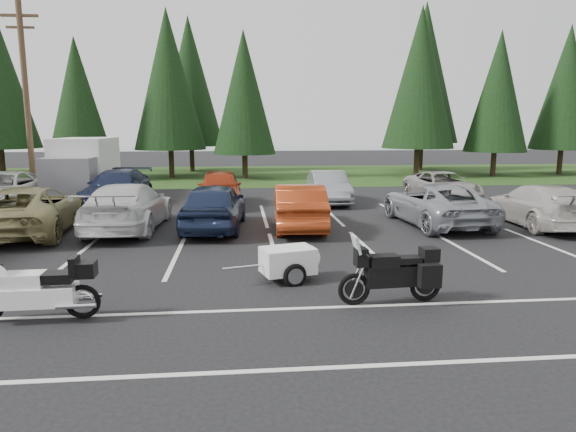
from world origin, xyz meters
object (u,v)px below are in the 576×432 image
at_px(utility_pole, 26,99).
at_px(car_far_0, 1,191).
at_px(car_near_2, 30,210).
at_px(touring_motorcycle, 33,283).
at_px(car_far_4, 442,186).
at_px(adventure_motorcycle, 391,268).
at_px(car_near_7, 539,205).
at_px(cargo_trailer, 288,264).
at_px(car_far_1, 117,188).
at_px(car_far_2, 220,188).
at_px(car_far_3, 329,187).
at_px(car_near_5, 299,206).
at_px(car_near_3, 128,207).
at_px(car_near_4, 214,206).
at_px(car_near_6, 436,204).
at_px(box_truck, 80,169).

distance_m(utility_pole, car_far_0, 4.61).
height_order(car_near_2, touring_motorcycle, car_near_2).
distance_m(car_far_4, adventure_motorcycle, 15.33).
xyz_separation_m(car_near_7, cargo_trailer, (-9.43, -5.61, -0.35)).
bearing_deg(car_far_1, car_near_7, -16.85).
relative_size(car_near_2, car_far_2, 1.22).
bearing_deg(car_far_3, car_near_5, -108.66).
relative_size(car_near_3, car_far_2, 1.19).
bearing_deg(car_near_3, car_near_4, 177.77).
bearing_deg(adventure_motorcycle, car_near_6, 59.08).
height_order(car_near_6, car_far_4, car_near_6).
bearing_deg(car_far_4, car_far_1, 177.00).
distance_m(box_truck, car_near_2, 8.26).
bearing_deg(car_near_6, car_far_3, -66.45).
xyz_separation_m(car_near_6, touring_motorcycle, (-10.73, -8.22, -0.03)).
distance_m(car_near_2, car_far_3, 12.36).
distance_m(car_far_2, touring_motorcycle, 13.80).
distance_m(car_near_2, car_near_5, 8.82).
bearing_deg(adventure_motorcycle, car_far_1, 117.59).
xyz_separation_m(car_far_2, adventure_motorcycle, (3.79, -13.21, -0.07)).
height_order(car_near_4, car_far_4, car_near_4).
relative_size(car_far_0, car_far_3, 1.30).
relative_size(car_near_6, car_near_7, 1.05).
height_order(car_near_2, car_near_6, car_near_2).
relative_size(car_near_2, car_far_4, 1.16).
bearing_deg(car_near_5, car_near_3, -0.37).
relative_size(car_near_4, car_near_7, 0.94).
bearing_deg(car_far_1, car_far_0, -168.63).
height_order(car_near_6, car_far_3, car_near_6).
height_order(car_near_4, car_near_7, car_near_4).
xyz_separation_m(car_near_7, car_far_0, (-20.44, 5.62, 0.05)).
bearing_deg(adventure_motorcycle, car_near_5, 92.86).
bearing_deg(box_truck, car_far_3, -11.42).
bearing_deg(car_near_5, adventure_motorcycle, 99.55).
distance_m(car_near_3, adventure_motorcycle, 10.46).
relative_size(box_truck, car_near_4, 1.17).
relative_size(car_near_3, car_far_4, 1.14).
bearing_deg(car_far_4, cargo_trailer, -129.45).
distance_m(box_truck, car_far_1, 3.30).
bearing_deg(car_far_0, car_near_2, -59.07).
height_order(car_near_5, car_near_7, car_near_5).
xyz_separation_m(box_truck, car_far_0, (-2.41, -2.92, -0.66)).
distance_m(car_far_0, adventure_motorcycle, 18.27).
bearing_deg(car_near_3, car_far_2, -116.76).
height_order(car_near_4, car_near_6, car_near_4).
relative_size(car_near_3, car_far_3, 1.26).
bearing_deg(car_far_4, adventure_motorcycle, -119.97).
bearing_deg(car_near_5, car_near_4, 1.36).
relative_size(car_near_6, touring_motorcycle, 2.09).
xyz_separation_m(car_near_3, touring_motorcycle, (0.02, -8.32, -0.09)).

